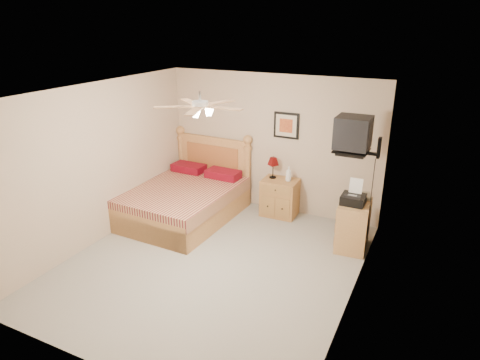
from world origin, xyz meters
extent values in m
plane|color=gray|center=(0.00, 0.00, 0.00)|extent=(4.50, 4.50, 0.00)
cube|color=white|center=(0.00, 0.00, 2.50)|extent=(4.00, 4.50, 0.04)
cube|color=tan|center=(0.00, 2.25, 1.25)|extent=(4.00, 0.04, 2.50)
cube|color=tan|center=(0.00, -2.25, 1.25)|extent=(4.00, 0.04, 2.50)
cube|color=tan|center=(-2.00, 0.00, 1.25)|extent=(0.04, 4.50, 2.50)
cube|color=tan|center=(2.00, 0.00, 1.25)|extent=(0.04, 4.50, 2.50)
cube|color=#9D6E39|center=(0.28, 2.00, 0.34)|extent=(0.64, 0.48, 0.68)
imported|color=white|center=(0.42, 2.03, 0.81)|extent=(0.10, 0.10, 0.26)
cube|color=black|center=(0.27, 2.23, 1.62)|extent=(0.46, 0.04, 0.46)
cube|color=#A16B3F|center=(1.73, 1.37, 0.38)|extent=(0.49, 0.68, 0.76)
imported|color=#B6A590|center=(1.69, 1.58, 0.78)|extent=(0.29, 0.33, 0.03)
imported|color=gray|center=(1.71, 1.61, 0.80)|extent=(0.26, 0.32, 0.02)
camera|label=1|loc=(2.75, -4.72, 3.37)|focal=32.00mm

